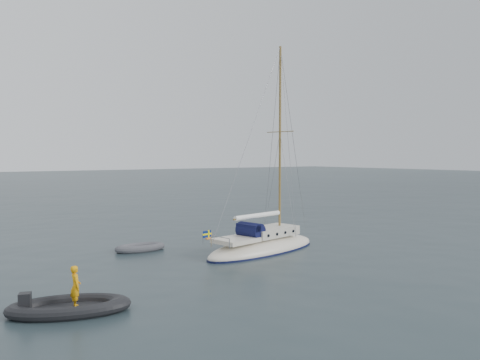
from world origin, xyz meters
TOP-DOWN VIEW (x-y plane):
  - ground at (0.00, 0.00)m, footprint 300.00×300.00m
  - sailboat at (0.89, -1.96)m, footprint 8.68×2.60m
  - dinghy at (-4.84, 2.17)m, footprint 2.95×1.33m
  - rib at (-11.05, -6.44)m, footprint 4.21×1.91m

SIDE VIEW (x-z plane):
  - ground at x=0.00m, z-range 0.00..0.00m
  - dinghy at x=-4.84m, z-range -0.03..0.40m
  - rib at x=-11.05m, z-range -0.58..1.10m
  - sailboat at x=0.89m, z-range -5.25..7.12m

